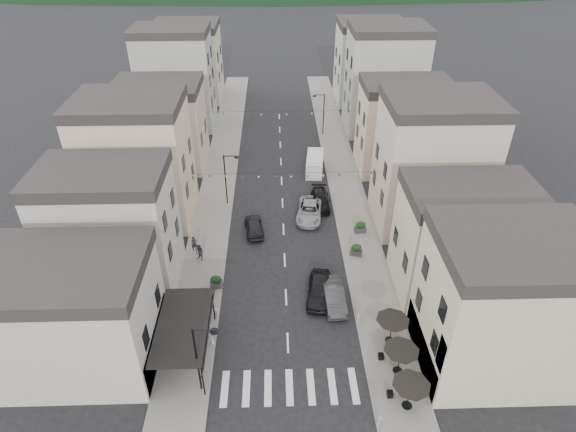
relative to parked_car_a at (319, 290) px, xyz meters
name	(u,v)px	position (x,y,z in m)	size (l,w,h in m)	color
ground	(290,413)	(-2.80, -10.91, -0.84)	(700.00, 700.00, 0.00)	black
sidewalk_left	(220,177)	(-10.30, 21.09, -0.78)	(4.00, 76.00, 0.12)	slate
sidewalk_right	(343,175)	(4.70, 21.09, -0.78)	(4.00, 76.00, 0.12)	slate
boutique_building	(65,320)	(-18.30, -5.91, 3.16)	(12.00, 8.00, 8.00)	beige
bistro_building	(501,310)	(11.70, -6.91, 4.16)	(10.00, 8.00, 10.00)	#B7AD91
boutique_awning	(186,326)	(-10.05, -5.91, 2.28)	(3.77, 7.50, 3.28)	black
buildings_row_left	(163,112)	(-17.30, 26.84, 5.29)	(10.20, 54.16, 14.00)	beige
buildings_row_right	(398,112)	(11.70, 25.69, 5.48)	(10.20, 54.16, 14.50)	#B7AD91
cafe_terrace	(401,353)	(4.90, -8.11, 1.52)	(2.50, 8.10, 2.53)	black
streetlamp_left_near	(200,354)	(-8.62, -8.91, 2.86)	(1.70, 0.56, 6.00)	black
streetlamp_left_far	(228,175)	(-8.62, 15.09, 2.86)	(1.70, 0.56, 6.00)	black
streetlamp_right_far	(322,110)	(3.02, 33.09, 2.86)	(1.70, 0.56, 6.00)	black
bollards	(288,344)	(-2.80, -5.41, -0.42)	(11.66, 10.26, 0.60)	gray
bunting_near	(283,176)	(-2.80, 11.09, 4.82)	(19.00, 0.28, 0.62)	black
bunting_far	(280,114)	(-2.80, 27.09, 4.82)	(19.00, 0.28, 0.62)	black
parked_car_a	(319,290)	(0.00, 0.00, 0.00)	(1.97, 4.90, 1.67)	black
parked_car_b	(334,296)	(1.15, -0.68, -0.06)	(1.64, 4.69, 1.54)	#323234
parked_car_c	(309,211)	(0.00, 12.28, -0.07)	(2.55, 5.53, 1.54)	gray
parked_car_d	(320,200)	(1.32, 14.47, -0.13)	(1.97, 4.85, 1.41)	black
parked_car_e	(254,226)	(-5.78, 9.66, -0.11)	(1.72, 4.28, 1.46)	black
delivery_van	(315,163)	(1.31, 22.32, 0.32)	(2.51, 5.12, 2.36)	silver
pedestrian_a	(194,244)	(-11.38, 6.70, 0.06)	(0.57, 0.37, 1.56)	black
pedestrian_b	(200,252)	(-10.69, 5.27, 0.11)	(0.81, 0.63, 1.66)	#28222D
planter_la	(184,342)	(-10.59, -5.20, -0.13)	(1.23, 0.95, 1.21)	#2A2A2C
planter_lb	(216,282)	(-8.80, 1.41, -0.11)	(1.21, 0.81, 1.25)	#303032
planter_ra	(396,345)	(5.27, -5.97, -0.20)	(0.99, 0.60, 1.07)	#323335
planter_rb	(356,250)	(3.96, 5.55, -0.12)	(1.22, 0.92, 1.22)	#2A2A2C
planter_rc	(360,227)	(4.94, 9.22, -0.10)	(1.18, 0.72, 1.26)	#2F2F32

